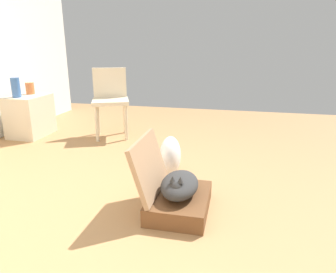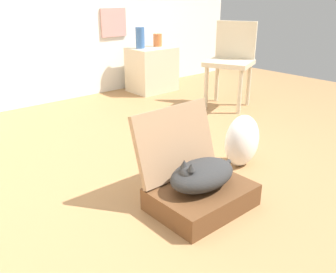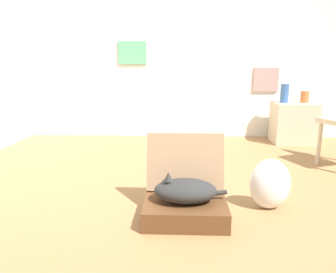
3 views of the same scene
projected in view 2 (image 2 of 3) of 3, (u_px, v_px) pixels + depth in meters
The scene contains 9 objects.
ground_plane at pixel (148, 173), 2.63m from camera, with size 7.68×7.68×0.00m, color #9E7247.
suitcase_base at pixel (201, 197), 2.19m from camera, with size 0.59×0.44×0.14m, color brown.
suitcase_lid at pixel (175, 142), 2.25m from camera, with size 0.59×0.44×0.04m, color #9B7756.
cat at pixel (202, 175), 2.13m from camera, with size 0.52×0.28×0.20m.
plastic_bag_white at pixel (242, 141), 2.69m from camera, with size 0.31×0.20×0.39m, color white.
side_table at pixel (152, 70), 4.75m from camera, with size 0.56×0.44×0.56m, color beige.
vase_tall at pixel (140, 38), 4.54m from camera, with size 0.11×0.11×0.26m, color #38609E.
vase_short at pixel (158, 40), 4.73m from camera, with size 0.11×0.11×0.16m, color #CC6B38.
chair at pixel (231, 59), 4.02m from camera, with size 0.59×0.61×0.93m.
Camera 2 is at (-1.43, -1.87, 1.21)m, focal length 38.96 mm.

